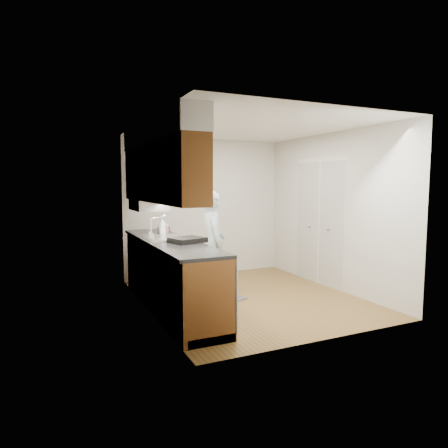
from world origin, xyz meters
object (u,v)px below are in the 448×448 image
person (213,236)px  soap_bottle_b (166,227)px  dish_rack (187,240)px  soap_bottle_a (162,226)px  soap_bottle_c (161,227)px  soda_can (168,230)px  steel_can (165,230)px

person → soap_bottle_b: person is taller
dish_rack → soap_bottle_a: bearing=79.4°
soap_bottle_a → soap_bottle_c: (0.07, 0.34, -0.05)m
soap_bottle_a → soap_bottle_b: 0.14m
soap_bottle_a → soap_bottle_c: 0.35m
person → soap_bottle_c: person is taller
soap_bottle_c → person: bearing=-44.9°
soap_bottle_b → soda_can: (0.04, 0.01, -0.04)m
soda_can → dish_rack: (-0.05, -1.01, -0.02)m
steel_can → soap_bottle_b: bearing=68.1°
soap_bottle_c → steel_can: size_ratio=1.23×
person → soda_can: bearing=64.1°
soap_bottle_c → steel_can: 0.31m
soap_bottle_b → soap_bottle_c: size_ratio=1.20×
soap_bottle_a → steel_can: 0.09m
soda_can → dish_rack: soda_can is taller
soap_bottle_a → soap_bottle_b: (0.08, 0.11, -0.04)m
soap_bottle_b → soap_bottle_a: bearing=-128.2°
steel_can → soap_bottle_c: bearing=87.2°
person → steel_can: size_ratio=14.03×
soap_bottle_c → soda_can: (0.05, -0.22, -0.02)m
soap_bottle_b → steel_can: size_ratio=1.47×
person → soap_bottle_a: bearing=77.0°
person → soda_can: size_ratio=15.80×
soap_bottle_a → soap_bottle_c: size_ratio=1.67×
steel_can → soap_bottle_a: bearing=-151.9°
soap_bottle_b → soda_can: soap_bottle_b is taller
soap_bottle_a → steel_can: bearing=28.1°
soda_can → soap_bottle_b: bearing=-162.2°
soap_bottle_b → person: bearing=-32.5°
soap_bottle_c → dish_rack: size_ratio=0.38×
soap_bottle_b → steel_can: bearing=-111.9°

